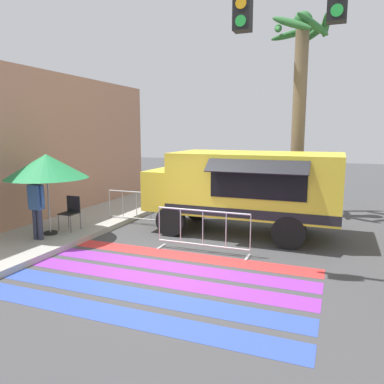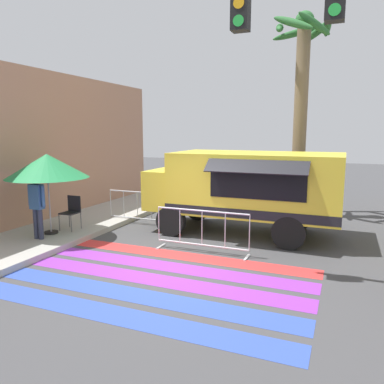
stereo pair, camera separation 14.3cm
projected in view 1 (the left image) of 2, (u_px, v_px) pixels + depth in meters
name	position (u px, v px, depth m)	size (l,w,h in m)	color
ground_plane	(172.00, 263.00, 8.33)	(60.00, 60.00, 0.00)	#424244
sidewalk_left	(3.00, 237.00, 10.13)	(4.40, 16.00, 0.15)	#A8A59E
crosswalk_painted	(152.00, 279.00, 7.45)	(6.40, 3.60, 0.01)	#334FB2
food_truck	(241.00, 185.00, 10.64)	(5.38, 2.72, 2.32)	yellow
traffic_signal_pole	(339.00, 45.00, 6.33)	(3.78, 0.29, 6.07)	#515456
patio_umbrella	(46.00, 166.00, 9.87)	(2.16, 2.16, 2.17)	black
folding_chair	(71.00, 210.00, 10.57)	(0.44, 0.44, 0.95)	#4C4C51
vendor_person	(36.00, 203.00, 9.51)	(0.53, 0.22, 1.68)	#2D3347
barricade_front	(203.00, 231.00, 9.01)	(2.35, 0.44, 1.05)	#B7BABF
barricade_side	(137.00, 208.00, 11.75)	(2.01, 0.44, 1.05)	#B7BABF
palm_tree	(300.00, 88.00, 12.38)	(2.22, 2.30, 6.71)	#7A664C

